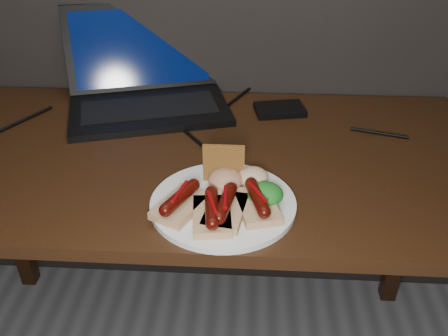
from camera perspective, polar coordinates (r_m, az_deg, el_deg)
desk at (r=1.22m, az=-4.01°, el=-1.75°), size 1.40×0.70×0.75m
laptop at (r=1.39m, az=-8.88°, el=9.23°), size 0.49×0.44×0.25m
hard_drive at (r=1.36m, az=6.38°, el=6.65°), size 0.14×0.11×0.02m
desk_cables at (r=1.31m, az=-3.56°, el=5.66°), size 1.03×0.39×0.01m
plate at (r=0.99m, az=-0.10°, el=-4.08°), size 0.33×0.33×0.01m
bread_sausage_left at (r=0.95m, az=-5.02°, el=-3.90°), size 0.11×0.13×0.04m
bread_sausage_center at (r=0.94m, az=0.15°, el=-4.56°), size 0.09×0.13×0.04m
bread_sausage_right at (r=0.95m, az=3.81°, el=-3.93°), size 0.10×0.13×0.04m
bread_sausage_extra at (r=0.92m, az=-1.39°, el=-5.09°), size 0.08×0.12×0.04m
crispbread at (r=1.02m, az=-0.04°, el=0.54°), size 0.09×0.01×0.08m
salad_greens at (r=0.97m, az=4.74°, el=-2.99°), size 0.07×0.07×0.04m
salsa_mound at (r=1.01m, az=0.18°, el=-1.32°), size 0.07×0.07×0.04m
coleslaw_mound at (r=1.02m, az=3.31°, el=-1.03°), size 0.06×0.06×0.04m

